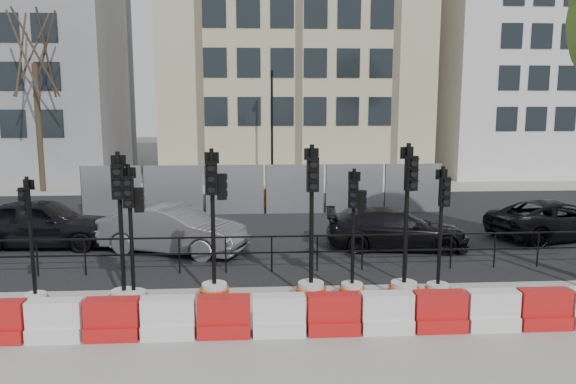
{
  "coord_description": "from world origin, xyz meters",
  "views": [
    {
      "loc": [
        -0.47,
        -13.05,
        4.45
      ],
      "look_at": [
        0.54,
        3.0,
        1.86
      ],
      "focal_mm": 35.0,
      "sensor_mm": 36.0,
      "label": 1
    }
  ],
  "objects": [
    {
      "name": "building_grey",
      "position": [
        -14.0,
        21.99,
        7.0
      ],
      "size": [
        11.0,
        9.06,
        14.0
      ],
      "color": "gray",
      "rests_on": "ground"
    },
    {
      "name": "car_b",
      "position": [
        -2.85,
        3.35,
        0.72
      ],
      "size": [
        4.36,
        5.34,
        1.43
      ],
      "primitive_type": "imported",
      "rotation": [
        0.0,
        0.0,
        1.21
      ],
      "color": "#56565B",
      "rests_on": "ground"
    },
    {
      "name": "traffic_signal_d",
      "position": [
        -1.35,
        -0.87,
        0.82
      ],
      "size": [
        0.68,
        0.68,
        3.46
      ],
      "rotation": [
        0.0,
        0.0,
        -0.01
      ],
      "color": "silver",
      "rests_on": "ground"
    },
    {
      "name": "car_a",
      "position": [
        -6.98,
        4.32,
        0.76
      ],
      "size": [
        2.26,
        4.67,
        1.53
      ],
      "primitive_type": "imported",
      "rotation": [
        0.0,
        0.0,
        1.52
      ],
      "color": "black",
      "rests_on": "ground"
    },
    {
      "name": "traffic_signal_e",
      "position": [
        0.81,
        -0.96,
        0.73
      ],
      "size": [
        0.7,
        0.7,
        3.54
      ],
      "rotation": [
        0.0,
        0.0,
        0.06
      ],
      "color": "silver",
      "rests_on": "ground"
    },
    {
      "name": "traffic_signal_g",
      "position": [
        2.92,
        -1.08,
        0.74
      ],
      "size": [
        0.7,
        0.7,
        3.57
      ],
      "rotation": [
        0.0,
        0.0,
        0.31
      ],
      "color": "silver",
      "rests_on": "ground"
    },
    {
      "name": "tree_bare_far",
      "position": [
        -11.0,
        15.5,
        6.65
      ],
      "size": [
        2.0,
        2.0,
        9.0
      ],
      "color": "#473828",
      "rests_on": "ground"
    },
    {
      "name": "car_c",
      "position": [
        3.88,
        3.41,
        0.62
      ],
      "size": [
        2.71,
        4.68,
        1.25
      ],
      "primitive_type": "imported",
      "rotation": [
        0.0,
        0.0,
        1.46
      ],
      "color": "black",
      "rests_on": "ground"
    },
    {
      "name": "sidewalk_near",
      "position": [
        0.0,
        -3.0,
        0.01
      ],
      "size": [
        40.0,
        6.0,
        0.02
      ],
      "primitive_type": "cube",
      "color": "gray",
      "rests_on": "ground"
    },
    {
      "name": "traffic_signal_f",
      "position": [
        1.77,
        -0.88,
        0.71
      ],
      "size": [
        0.59,
        0.59,
        2.99
      ],
      "rotation": [
        0.0,
        0.0,
        -0.27
      ],
      "color": "silver",
      "rests_on": "ground"
    },
    {
      "name": "traffic_signal_c",
      "position": [
        -3.29,
        -1.2,
        0.71
      ],
      "size": [
        0.68,
        0.68,
        3.43
      ],
      "rotation": [
        0.0,
        0.0,
        0.06
      ],
      "color": "silver",
      "rests_on": "ground"
    },
    {
      "name": "road",
      "position": [
        0.0,
        7.0,
        0.01
      ],
      "size": [
        40.0,
        14.0,
        0.03
      ],
      "primitive_type": "cube",
      "color": "black",
      "rests_on": "ground"
    },
    {
      "name": "lamp_post_far",
      "position": [
        0.5,
        14.98,
        3.22
      ],
      "size": [
        0.12,
        0.56,
        6.0
      ],
      "color": "black",
      "rests_on": "ground"
    },
    {
      "name": "building_white",
      "position": [
        17.0,
        21.99,
        8.0
      ],
      "size": [
        12.0,
        9.06,
        16.0
      ],
      "color": "silver",
      "rests_on": "ground"
    },
    {
      "name": "kerb_railing",
      "position": [
        0.0,
        1.2,
        0.69
      ],
      "size": [
        18.0,
        0.04,
        1.0
      ],
      "color": "black",
      "rests_on": "ground"
    },
    {
      "name": "traffic_signal_h",
      "position": [
        3.7,
        -1.06,
        0.63
      ],
      "size": [
        0.6,
        0.6,
        3.06
      ],
      "rotation": [
        0.0,
        0.0,
        0.17
      ],
      "color": "silver",
      "rests_on": "ground"
    },
    {
      "name": "sidewalk_far",
      "position": [
        0.0,
        16.0,
        0.01
      ],
      "size": [
        40.0,
        4.0,
        0.02
      ],
      "primitive_type": "cube",
      "color": "gray",
      "rests_on": "ground"
    },
    {
      "name": "building_cream",
      "position": [
        2.0,
        21.99,
        9.0
      ],
      "size": [
        15.0,
        10.06,
        18.0
      ],
      "color": "#C4B18F",
      "rests_on": "ground"
    },
    {
      "name": "car_d",
      "position": [
        9.49,
        4.39,
        0.64
      ],
      "size": [
        4.45,
        5.68,
        1.28
      ],
      "primitive_type": "imported",
      "rotation": [
        0.0,
        0.0,
        1.84
      ],
      "color": "black",
      "rests_on": "ground"
    },
    {
      "name": "heras_fencing",
      "position": [
        -0.49,
        9.71,
        0.71
      ],
      "size": [
        14.33,
        1.72,
        2.0
      ],
      "color": "#93959B",
      "rests_on": "ground"
    },
    {
      "name": "barrier_row",
      "position": [
        -0.0,
        -2.8,
        0.37
      ],
      "size": [
        15.7,
        0.5,
        0.8
      ],
      "color": "red",
      "rests_on": "ground"
    },
    {
      "name": "ground",
      "position": [
        0.0,
        0.0,
        0.0
      ],
      "size": [
        120.0,
        120.0,
        0.0
      ],
      "primitive_type": "plane",
      "color": "#51514C",
      "rests_on": "ground"
    },
    {
      "name": "traffic_signal_b",
      "position": [
        -3.07,
        -1.19,
        0.75
      ],
      "size": [
        0.62,
        0.62,
        3.16
      ],
      "rotation": [
        0.0,
        0.0,
        0.04
      ],
      "color": "silver",
      "rests_on": "ground"
    },
    {
      "name": "traffic_signal_a",
      "position": [
        -5.21,
        -1.11,
        0.6
      ],
      "size": [
        0.57,
        0.57,
        2.91
      ],
      "rotation": [
        0.0,
        0.0,
        -0.32
      ],
      "color": "silver",
      "rests_on": "ground"
    }
  ]
}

